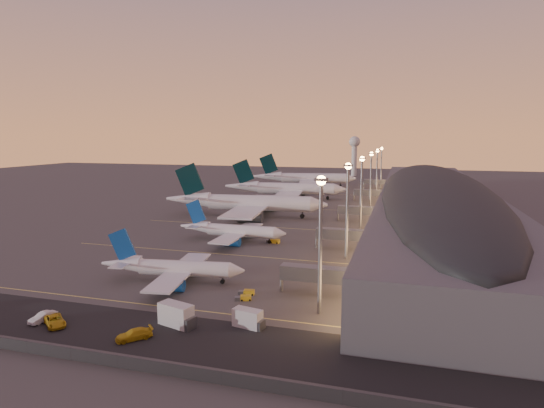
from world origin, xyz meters
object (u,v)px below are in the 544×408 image
(airliner_wide_far, at_px, (304,178))
(service_van_d, at_px, (134,334))
(airliner_wide_near, at_px, (245,203))
(baggage_tug_a, at_px, (244,298))
(baggage_tug_b, at_px, (247,292))
(service_van_c, at_px, (43,317))
(radar_tower, at_px, (354,149))
(baggage_tug_c, at_px, (274,241))
(airliner_narrow_south, at_px, (172,268))
(airliner_wide_mid, at_px, (285,189))
(service_van_b, at_px, (55,321))
(catering_truck_b, at_px, (249,319))
(airliner_narrow_north, at_px, (232,231))
(catering_truck_a, at_px, (178,316))

(airliner_wide_far, xyz_separation_m, service_van_d, (21.22, -228.23, -4.69))
(airliner_wide_near, distance_m, service_van_d, 115.04)
(baggage_tug_a, xyz_separation_m, baggage_tug_b, (-0.49, 3.36, 0.00))
(service_van_c, xyz_separation_m, service_van_d, (19.73, -1.77, 0.03))
(radar_tower, height_order, baggage_tug_c, radar_tower)
(airliner_narrow_south, xyz_separation_m, service_van_c, (-11.17, -26.84, -2.29))
(airliner_wide_near, bearing_deg, baggage_tug_c, -65.50)
(airliner_narrow_south, relative_size, radar_tower, 1.04)
(airliner_wide_near, distance_m, service_van_c, 111.34)
(radar_tower, height_order, service_van_c, radar_tower)
(airliner_narrow_south, distance_m, airliner_wide_mid, 140.93)
(airliner_wide_mid, xyz_separation_m, service_van_b, (2.24, -168.24, -4.46))
(catering_truck_b, bearing_deg, service_van_b, -152.62)
(airliner_wide_far, xyz_separation_m, service_van_b, (4.76, -227.31, -4.69))
(baggage_tug_b, distance_m, service_van_b, 36.40)
(airliner_narrow_north, bearing_deg, service_van_d, -81.21)
(airliner_narrow_south, bearing_deg, service_van_c, -120.98)
(airliner_wide_far, height_order, service_van_b, airliner_wide_far)
(baggage_tug_c, distance_m, service_van_d, 71.31)
(radar_tower, bearing_deg, service_van_b, -93.14)
(service_van_d, bearing_deg, baggage_tug_c, 132.37)
(airliner_narrow_south, height_order, airliner_wide_mid, airliner_wide_mid)
(airliner_narrow_north, bearing_deg, service_van_c, -97.36)
(baggage_tug_c, height_order, service_van_c, service_van_c)
(airliner_narrow_north, bearing_deg, service_van_b, -94.60)
(service_van_d, bearing_deg, airliner_wide_mid, 141.21)
(baggage_tug_b, bearing_deg, baggage_tug_a, -90.50)
(baggage_tug_b, xyz_separation_m, baggage_tug_c, (-7.48, 46.00, 0.11))
(airliner_narrow_south, xyz_separation_m, airliner_narrow_north, (-1.69, 41.76, 0.17))
(airliner_wide_far, xyz_separation_m, service_van_c, (1.49, -226.45, -4.72))
(airliner_narrow_south, bearing_deg, airliner_wide_near, 90.01)
(airliner_wide_far, relative_size, catering_truck_b, 11.31)
(baggage_tug_a, bearing_deg, service_van_b, -162.03)
(service_van_b, xyz_separation_m, service_van_d, (16.46, -0.92, -0.00))
(airliner_narrow_south, height_order, service_van_b, airliner_narrow_south)
(airliner_narrow_south, distance_m, service_van_b, 28.89)
(airliner_narrow_south, xyz_separation_m, catering_truck_a, (12.79, -21.69, -1.30))
(airliner_narrow_south, distance_m, baggage_tug_b, 19.66)
(airliner_narrow_north, height_order, catering_truck_b, airliner_narrow_north)
(baggage_tug_a, relative_size, service_van_b, 0.57)
(airliner_wide_far, height_order, catering_truck_b, airliner_wide_far)
(airliner_wide_mid, distance_m, catering_truck_b, 163.17)
(baggage_tug_b, distance_m, service_van_d, 27.39)
(baggage_tug_b, distance_m, service_van_c, 38.37)
(catering_truck_a, distance_m, service_van_b, 21.57)
(radar_tower, relative_size, service_van_d, 5.50)
(airliner_wide_near, bearing_deg, baggage_tug_a, -76.13)
(airliner_narrow_north, bearing_deg, airliner_wide_near, 104.68)
(baggage_tug_c, relative_size, service_van_b, 0.69)
(baggage_tug_c, bearing_deg, catering_truck_a, -80.95)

